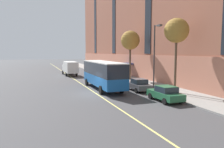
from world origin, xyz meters
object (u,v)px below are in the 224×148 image
object	(u,v)px
parked_car_white_0	(108,76)
parked_car_darkgray_1	(139,85)
box_truck	(70,67)
street_lamp	(155,52)
city_bus	(103,73)
street_tree_mid_block	(176,31)
street_tree_far_uptown	(130,41)
parked_car_green_2	(165,94)
parked_car_red_3	(91,70)

from	to	relation	value
parked_car_white_0	parked_car_darkgray_1	distance (m)	11.65
box_truck	street_lamp	bearing A→B (deg)	-72.91
city_bus	box_truck	size ratio (longest dim) A/B	1.49
city_bus	street_lamp	bearing A→B (deg)	-35.26
city_bus	street_tree_mid_block	xyz separation A→B (m)	(7.13, -5.76, 5.17)
box_truck	street_tree_far_uptown	world-z (taller)	street_tree_far_uptown
parked_car_green_2	box_truck	bearing A→B (deg)	100.49
parked_car_red_3	street_tree_mid_block	bearing A→B (deg)	-82.63
parked_car_green_2	parked_car_red_3	size ratio (longest dim) A/B	0.90
parked_car_green_2	street_tree_mid_block	world-z (taller)	street_tree_mid_block
parked_car_white_0	street_lamp	distance (m)	13.48
parked_car_darkgray_1	street_lamp	distance (m)	4.61
parked_car_darkgray_1	street_tree_mid_block	xyz separation A→B (m)	(3.30, -2.92, 6.51)
parked_car_darkgray_1	parked_car_red_3	xyz separation A→B (m)	(-0.16, 23.84, 0.00)
street_tree_mid_block	parked_car_red_3	bearing A→B (deg)	97.37
parked_car_red_3	street_tree_far_uptown	xyz separation A→B (m)	(3.46, -13.97, 6.06)
parked_car_white_0	parked_car_darkgray_1	bearing A→B (deg)	-89.09
street_tree_far_uptown	street_lamp	world-z (taller)	street_tree_far_uptown
parked_car_darkgray_1	box_truck	world-z (taller)	box_truck
box_truck	street_tree_mid_block	xyz separation A→B (m)	(8.52, -24.26, 5.61)
parked_car_green_2	parked_car_red_3	xyz separation A→B (m)	(-0.02, 29.95, 0.00)
parked_car_white_0	street_tree_mid_block	world-z (taller)	street_tree_mid_block
box_truck	street_tree_mid_block	world-z (taller)	street_tree_mid_block
parked_car_red_3	street_tree_mid_block	distance (m)	27.76
street_tree_mid_block	street_tree_far_uptown	size ratio (longest dim) A/B	1.03
box_truck	street_tree_mid_block	size ratio (longest dim) A/B	0.88
box_truck	street_lamp	xyz separation A→B (m)	(6.88, -22.38, 3.28)
city_bus	parked_car_red_3	bearing A→B (deg)	80.09
parked_car_white_0	street_lamp	xyz separation A→B (m)	(1.85, -12.69, 4.17)
street_tree_mid_block	street_lamp	distance (m)	3.42
parked_car_red_3	street_lamp	bearing A→B (deg)	-85.81
parked_car_white_0	box_truck	distance (m)	10.96
parked_car_red_3	street_lamp	xyz separation A→B (m)	(1.82, -24.88, 4.17)
parked_car_white_0	parked_car_red_3	size ratio (longest dim) A/B	0.97
parked_car_white_0	parked_car_red_3	xyz separation A→B (m)	(0.03, 12.19, 0.00)
box_truck	street_lamp	distance (m)	23.64
box_truck	street_tree_mid_block	bearing A→B (deg)	-70.64
street_tree_mid_block	street_lamp	bearing A→B (deg)	131.13
parked_car_white_0	parked_car_red_3	distance (m)	12.19
parked_car_red_3	parked_car_darkgray_1	bearing A→B (deg)	-89.62
street_lamp	box_truck	bearing A→B (deg)	107.09
city_bus	box_truck	distance (m)	18.56
street_tree_far_uptown	street_lamp	distance (m)	11.19
street_tree_mid_block	city_bus	bearing A→B (deg)	141.06
city_bus	street_tree_mid_block	bearing A→B (deg)	-38.94
parked_car_white_0	street_tree_mid_block	bearing A→B (deg)	-76.53
parked_car_white_0	street_tree_far_uptown	bearing A→B (deg)	-27.02
parked_car_green_2	parked_car_red_3	bearing A→B (deg)	90.05
street_tree_far_uptown	street_lamp	size ratio (longest dim) A/B	1.05
parked_car_green_2	box_truck	xyz separation A→B (m)	(-5.08, 27.45, 0.89)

